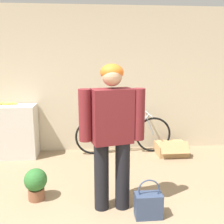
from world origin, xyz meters
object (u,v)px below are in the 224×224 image
at_px(person, 112,129).
at_px(bicycle, 124,134).
at_px(banana, 7,104).
at_px(cardboard_box, 171,149).
at_px(handbag, 148,204).
at_px(potted_plant, 36,183).

distance_m(person, bicycle, 1.88).
height_order(banana, cardboard_box, banana).
height_order(person, banana, person).
relative_size(banana, cardboard_box, 0.71).
bearing_deg(bicycle, person, -103.58).
bearing_deg(handbag, bicycle, 90.36).
relative_size(handbag, potted_plant, 1.11).
relative_size(bicycle, cardboard_box, 3.32).
bearing_deg(person, banana, 119.25).
height_order(handbag, potted_plant, handbag).
bearing_deg(bicycle, cardboard_box, -11.70).
distance_m(banana, potted_plant, 1.87).
relative_size(banana, potted_plant, 0.93).
distance_m(banana, cardboard_box, 2.99).
height_order(person, bicycle, person).
distance_m(bicycle, handbag, 1.98).
bearing_deg(potted_plant, person, -15.83).
distance_m(handbag, cardboard_box, 2.00).
bearing_deg(cardboard_box, person, -127.23).
bearing_deg(bicycle, handbag, -91.32).
bearing_deg(banana, handbag, -45.15).
bearing_deg(banana, cardboard_box, -4.48).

